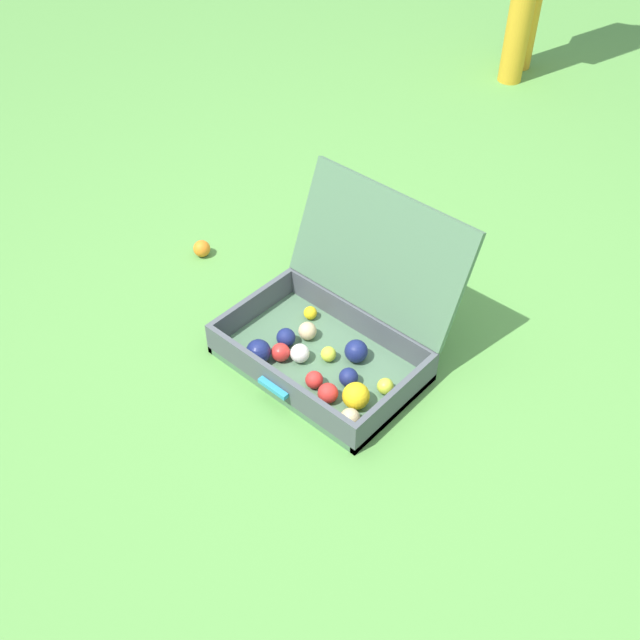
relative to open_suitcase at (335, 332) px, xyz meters
The scene contains 3 objects.
ground_plane 0.12m from the open_suitcase, 20.37° to the left, with size 16.00×16.00×0.00m, color #569342.
open_suitcase is the anchor object (origin of this frame).
stray_ball_on_grass 0.72m from the open_suitcase, behind, with size 0.06×0.06×0.06m, color orange.
Camera 1 is at (1.07, -1.32, 1.76)m, focal length 42.45 mm.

